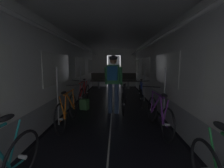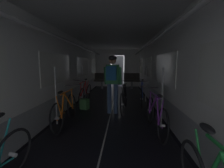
# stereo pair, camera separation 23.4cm
# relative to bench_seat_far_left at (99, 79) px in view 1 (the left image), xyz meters

# --- Properties ---
(train_car_shell) EXTENTS (3.14, 12.34, 2.57)m
(train_car_shell) POSITION_rel_bench_seat_far_left_xyz_m (0.90, -4.47, 1.13)
(train_car_shell) COLOR black
(train_car_shell) RESTS_ON ground
(bench_seat_far_left) EXTENTS (0.98, 0.51, 0.95)m
(bench_seat_far_left) POSITION_rel_bench_seat_far_left_xyz_m (0.00, 0.00, 0.00)
(bench_seat_far_left) COLOR gray
(bench_seat_far_left) RESTS_ON ground
(bench_seat_far_right) EXTENTS (0.98, 0.51, 0.95)m
(bench_seat_far_right) POSITION_rel_bench_seat_far_left_xyz_m (1.80, 0.00, 0.00)
(bench_seat_far_right) COLOR gray
(bench_seat_far_right) RESTS_ON ground
(bicycle_red) EXTENTS (0.44, 1.69, 0.95)m
(bicycle_red) POSITION_rel_bench_seat_far_left_xyz_m (-0.16, -3.82, -0.19)
(bicycle_red) COLOR black
(bicycle_red) RESTS_ON ground
(bicycle_purple) EXTENTS (0.44, 1.69, 0.94)m
(bicycle_purple) POSITION_rel_bench_seat_far_left_xyz_m (1.97, -6.29, -0.18)
(bicycle_purple) COLOR black
(bicycle_purple) RESTS_ON ground
(bicycle_orange) EXTENTS (0.44, 1.69, 0.95)m
(bicycle_orange) POSITION_rel_bench_seat_far_left_xyz_m (-0.13, -6.02, -0.19)
(bicycle_orange) COLOR black
(bicycle_orange) RESTS_ON ground
(bicycle_blue) EXTENTS (0.44, 1.69, 0.94)m
(bicycle_blue) POSITION_rel_bench_seat_far_left_xyz_m (1.94, -3.94, -0.18)
(bicycle_blue) COLOR black
(bicycle_blue) RESTS_ON ground
(person_cyclist_aisle) EXTENTS (0.55, 0.42, 1.73)m
(person_cyclist_aisle) POSITION_rel_bench_seat_far_left_xyz_m (0.95, -5.02, 0.50)
(person_cyclist_aisle) COLOR #384C75
(person_cyclist_aisle) RESTS_ON ground
(bicycle_black_in_aisle) EXTENTS (0.44, 1.69, 0.94)m
(bicycle_black_in_aisle) POSITION_rel_bench_seat_far_left_xyz_m (1.30, -4.75, -0.18)
(bicycle_black_in_aisle) COLOR black
(bicycle_black_in_aisle) RESTS_ON ground
(backpack_on_floor) EXTENTS (0.31, 0.28, 0.34)m
(backpack_on_floor) POSITION_rel_bench_seat_far_left_xyz_m (0.00, -4.62, -0.40)
(backpack_on_floor) COLOR #3D703D
(backpack_on_floor) RESTS_ON ground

